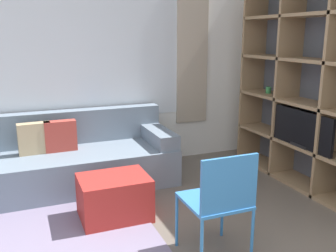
{
  "coord_description": "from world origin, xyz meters",
  "views": [
    {
      "loc": [
        -0.67,
        -1.29,
        1.67
      ],
      "look_at": [
        0.58,
        1.8,
        0.85
      ],
      "focal_mm": 40.0,
      "sensor_mm": 36.0,
      "label": 1
    }
  ],
  "objects": [
    {
      "name": "wall_back",
      "position": [
        0.0,
        3.31,
        1.36
      ],
      "size": [
        6.07,
        0.11,
        2.7
      ],
      "color": "white",
      "rests_on": "ground_plane"
    },
    {
      "name": "ottoman",
      "position": [
        0.07,
        1.86,
        0.2
      ],
      "size": [
        0.63,
        0.48,
        0.4
      ],
      "color": "#A82823",
      "rests_on": "ground_plane"
    },
    {
      "name": "couch_main",
      "position": [
        -0.15,
        2.82,
        0.29
      ],
      "size": [
        2.18,
        0.9,
        0.8
      ],
      "color": "slate",
      "rests_on": "ground_plane"
    },
    {
      "name": "shelving_unit",
      "position": [
        2.29,
        1.86,
        1.15
      ],
      "size": [
        0.37,
        2.15,
        2.34
      ],
      "color": "#515660",
      "rests_on": "ground_plane"
    },
    {
      "name": "area_rug",
      "position": [
        -0.83,
        1.72,
        0.01
      ],
      "size": [
        2.34,
        1.92,
        0.01
      ],
      "primitive_type": "cube",
      "color": "slate",
      "rests_on": "ground_plane"
    },
    {
      "name": "folding_chair",
      "position": [
        0.62,
        0.9,
        0.52
      ],
      "size": [
        0.44,
        0.46,
        0.86
      ],
      "rotation": [
        0.0,
        0.0,
        3.14
      ],
      "color": "#3375B7",
      "rests_on": "ground_plane"
    }
  ]
}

